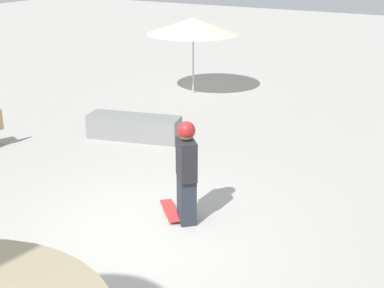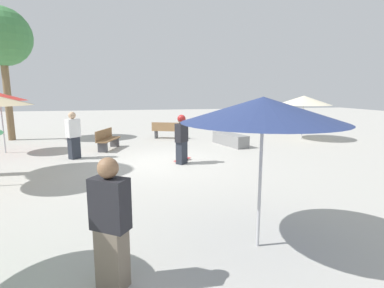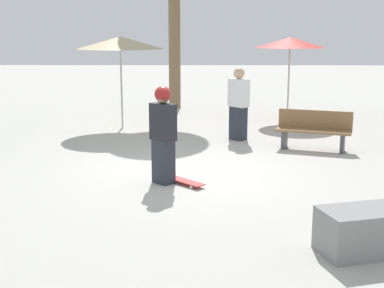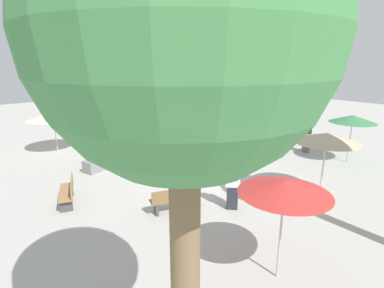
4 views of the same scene
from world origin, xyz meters
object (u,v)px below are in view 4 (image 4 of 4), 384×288
at_px(skater_main, 195,150).
at_px(shade_umbrella_cream, 53,115).
at_px(bystander_watching, 307,137).
at_px(bystander_far, 233,185).
at_px(concrete_ledge, 105,162).
at_px(shade_umbrella_tan, 327,138).
at_px(bench_far, 175,199).
at_px(palm_tree_center_right, 207,59).
at_px(shade_umbrella_green, 353,119).
at_px(bench_near, 68,192).
at_px(shade_umbrella_navy, 268,108).
at_px(skateboard, 187,168).
at_px(shade_umbrella_red, 285,187).
at_px(palm_tree_left, 184,41).

distance_m(skater_main, shade_umbrella_cream, 8.01).
xyz_separation_m(bystander_watching, bystander_far, (1.79, -7.78, 0.02)).
distance_m(concrete_ledge, shade_umbrella_tan, 9.35).
distance_m(bench_far, bystander_watching, 9.39).
relative_size(skater_main, concrete_ledge, 0.77).
height_order(palm_tree_center_right, bystander_watching, palm_tree_center_right).
bearing_deg(bystander_far, shade_umbrella_green, -136.70).
xyz_separation_m(bench_far, bystander_watching, (-0.74, 9.35, 0.41)).
height_order(bench_near, shade_umbrella_cream, shade_umbrella_cream).
bearing_deg(concrete_ledge, palm_tree_center_right, 112.59).
xyz_separation_m(shade_umbrella_cream, bystander_watching, (8.80, 10.19, -1.15)).
distance_m(shade_umbrella_tan, palm_tree_center_right, 13.73).
xyz_separation_m(concrete_ledge, bystander_watching, (4.66, 9.29, 0.57)).
bearing_deg(bystander_far, concrete_ledge, -30.65).
relative_size(bench_near, bystander_watching, 0.99).
bearing_deg(shade_umbrella_tan, shade_umbrella_green, 103.09).
xyz_separation_m(skater_main, shade_umbrella_cream, (-6.88, -3.96, 1.08)).
distance_m(shade_umbrella_navy, bystander_far, 8.33).
relative_size(skater_main, shade_umbrella_tan, 0.69).
height_order(shade_umbrella_navy, palm_tree_center_right, palm_tree_center_right).
bearing_deg(bench_far, shade_umbrella_tan, -10.23).
distance_m(skateboard, shade_umbrella_red, 7.58).
height_order(shade_umbrella_red, palm_tree_left, palm_tree_left).
distance_m(bench_far, shade_umbrella_navy, 9.41).
bearing_deg(shade_umbrella_navy, bystander_watching, 14.94).
distance_m(skateboard, concrete_ledge, 3.79).
bearing_deg(skateboard, concrete_ledge, 0.54).
relative_size(concrete_ledge, shade_umbrella_navy, 0.89).
height_order(shade_umbrella_green, shade_umbrella_red, shade_umbrella_red).
relative_size(bench_far, bystander_far, 0.97).
bearing_deg(shade_umbrella_tan, skater_main, -164.57).
relative_size(shade_umbrella_cream, bystander_far, 1.56).
bearing_deg(bystander_far, palm_tree_left, 83.28).
relative_size(bench_far, shade_umbrella_cream, 0.62).
relative_size(skater_main, shade_umbrella_green, 0.72).
xyz_separation_m(palm_tree_left, bystander_far, (-3.87, 5.10, -4.09)).
height_order(bench_far, shade_umbrella_navy, shade_umbrella_navy).
relative_size(skater_main, palm_tree_center_right, 0.27).
bearing_deg(palm_tree_left, bench_far, 144.36).
height_order(shade_umbrella_cream, shade_umbrella_tan, shade_umbrella_tan).
bearing_deg(bench_near, shade_umbrella_cream, 6.46).
height_order(bench_far, palm_tree_left, palm_tree_left).
distance_m(bench_near, bystander_far, 5.62).
relative_size(skater_main, bystander_watching, 1.00).
height_order(bench_far, shade_umbrella_cream, shade_umbrella_cream).
xyz_separation_m(shade_umbrella_tan, palm_tree_left, (2.36, -8.08, 2.70)).
height_order(concrete_ledge, shade_umbrella_tan, shade_umbrella_tan).
distance_m(palm_tree_center_right, bystander_far, 14.36).
distance_m(shade_umbrella_red, bystander_far, 3.60).
bearing_deg(bench_near, concrete_ledge, -24.48).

